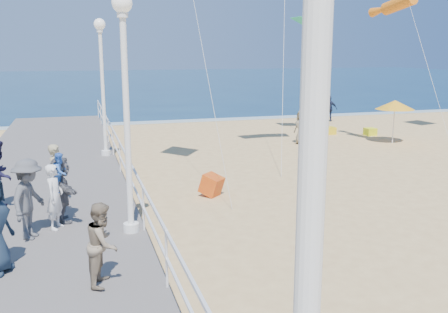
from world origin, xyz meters
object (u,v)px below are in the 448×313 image
object	(u,v)px
woman_holding_toddler	(55,197)
beach_umbrella	(395,105)
beach_walker_c	(301,127)
lamp_post_near	(310,226)
spectator_2	(29,199)
spectator_1	(103,244)
box_kite	(212,187)
spectator_6	(57,174)
toddler_held	(60,172)
beach_chair_right	(370,132)
lamp_post_far	(102,73)
spectator_5	(61,189)
beach_chair_left	(330,131)
lamp_post_mid	(126,90)
beach_walker_b	(329,109)
beach_walker_a	(305,111)

from	to	relation	value
woman_holding_toddler	beach_umbrella	distance (m)	18.17
beach_walker_c	beach_umbrella	size ratio (longest dim) A/B	0.77
lamp_post_near	spectator_2	bearing A→B (deg)	103.30
lamp_post_near	spectator_1	bearing A→B (deg)	96.65
beach_walker_c	box_kite	bearing A→B (deg)	-58.31
spectator_1	spectator_6	bearing A→B (deg)	26.27
spectator_6	toddler_held	bearing A→B (deg)	-150.51
beach_walker_c	beach_chair_right	xyz separation A→B (m)	(4.73, 1.26, -0.63)
lamp_post_far	spectator_5	world-z (taller)	lamp_post_far
woman_holding_toddler	beach_chair_left	xyz separation A→B (m)	(13.97, 12.53, -0.97)
toddler_held	lamp_post_mid	bearing A→B (deg)	-95.76
woman_holding_toddler	beach_umbrella	bearing A→B (deg)	-35.39
beach_walker_b	beach_walker_c	xyz separation A→B (m)	(-5.26, -6.86, -0.00)
box_kite	lamp_post_near	bearing A→B (deg)	-147.11
toddler_held	spectator_1	distance (m)	3.51
beach_umbrella	beach_chair_left	distance (m)	4.11
lamp_post_mid	beach_walker_a	xyz separation A→B (m)	(12.59, 16.97, -2.80)
spectator_1	box_kite	bearing A→B (deg)	-14.54
lamp_post_far	beach_chair_left	bearing A→B (deg)	19.02
toddler_held	spectator_1	bearing A→B (deg)	-143.37
spectator_1	beach_chair_left	bearing A→B (deg)	-23.10
spectator_2	beach_chair_left	xyz separation A→B (m)	(14.49, 13.01, -1.11)
woman_holding_toddler	beach_walker_b	size ratio (longest dim) A/B	0.93
lamp_post_mid	beach_umbrella	world-z (taller)	lamp_post_mid
woman_holding_toddler	toddler_held	distance (m)	0.58
spectator_5	woman_holding_toddler	bearing A→B (deg)	153.01
toddler_held	beach_umbrella	world-z (taller)	toddler_held
toddler_held	spectator_2	bearing A→B (deg)	157.16
spectator_1	beach_walker_c	distance (m)	16.99
toddler_held	beach_chair_left	size ratio (longest dim) A/B	1.71
beach_umbrella	lamp_post_far	bearing A→B (deg)	-176.28
spectator_1	spectator_6	world-z (taller)	spectator_6
beach_umbrella	beach_chair_right	world-z (taller)	beach_umbrella
beach_walker_a	box_kite	world-z (taller)	beach_walker_a
spectator_6	box_kite	bearing A→B (deg)	-55.15
lamp_post_near	beach_chair_left	size ratio (longest dim) A/B	9.67
beach_walker_a	beach_chair_right	distance (m)	5.02
woman_holding_toddler	toddler_held	world-z (taller)	toddler_held
beach_chair_left	lamp_post_near	bearing A→B (deg)	-118.96
woman_holding_toddler	beach_chair_right	distance (m)	19.67
beach_walker_a	spectator_1	bearing A→B (deg)	-162.33
lamp_post_near	beach_chair_left	bearing A→B (deg)	61.04
woman_holding_toddler	spectator_6	size ratio (longest dim) A/B	0.93
lamp_post_mid	beach_chair_left	distance (m)	18.41
beach_walker_b	beach_chair_right	distance (m)	5.66
beach_walker_a	beach_walker_c	world-z (taller)	beach_walker_a
woman_holding_toddler	spectator_5	world-z (taller)	spectator_5
box_kite	spectator_2	bearing A→B (deg)	169.01
spectator_5	beach_chair_left	size ratio (longest dim) A/B	2.96
spectator_6	beach_walker_a	xyz separation A→B (m)	(14.25, 14.23, -0.37)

